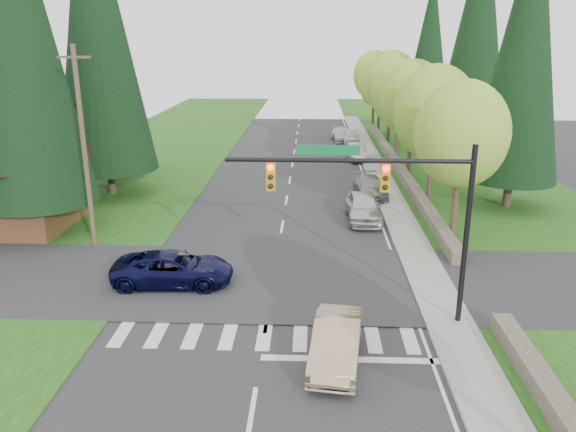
# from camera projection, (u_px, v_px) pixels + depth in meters

# --- Properties ---
(ground) EXTENTS (120.00, 120.00, 0.00)m
(ground) POSITION_uv_depth(u_px,v_px,m) (256.00, 389.00, 17.14)
(ground) COLOR #28282B
(ground) RESTS_ON ground
(grass_east) EXTENTS (14.00, 110.00, 0.06)m
(grass_east) POSITION_uv_depth(u_px,v_px,m) (490.00, 206.00, 35.64)
(grass_east) COLOR #164813
(grass_east) RESTS_ON ground
(grass_west) EXTENTS (14.00, 110.00, 0.06)m
(grass_west) POSITION_uv_depth(u_px,v_px,m) (88.00, 202.00, 36.70)
(grass_west) COLOR #164813
(grass_west) RESTS_ON ground
(cross_street) EXTENTS (120.00, 8.00, 0.10)m
(cross_street) POSITION_uv_depth(u_px,v_px,m) (273.00, 281.00, 24.75)
(cross_street) COLOR #28282B
(cross_street) RESTS_ON ground
(sidewalk_east) EXTENTS (1.80, 80.00, 0.13)m
(sidewalk_east) POSITION_uv_depth(u_px,v_px,m) (389.00, 196.00, 37.78)
(sidewalk_east) COLOR gray
(sidewalk_east) RESTS_ON ground
(curb_east) EXTENTS (0.20, 80.00, 0.13)m
(curb_east) POSITION_uv_depth(u_px,v_px,m) (377.00, 196.00, 37.82)
(curb_east) COLOR gray
(curb_east) RESTS_ON ground
(stone_wall_north) EXTENTS (0.70, 40.00, 0.70)m
(stone_wall_north) POSITION_uv_depth(u_px,v_px,m) (398.00, 166.00, 45.24)
(stone_wall_north) COLOR #4C4438
(stone_wall_north) RESTS_ON ground
(traffic_signal) EXTENTS (8.70, 0.37, 6.80)m
(traffic_signal) POSITION_uv_depth(u_px,v_px,m) (389.00, 195.00, 19.73)
(traffic_signal) COLOR black
(traffic_signal) RESTS_ON ground
(brown_building) EXTENTS (8.40, 8.40, 5.40)m
(brown_building) POSITION_uv_depth(u_px,v_px,m) (11.00, 172.00, 31.07)
(brown_building) COLOR #4C2D19
(brown_building) RESTS_ON ground
(utility_pole) EXTENTS (1.60, 0.24, 10.00)m
(utility_pole) POSITION_uv_depth(u_px,v_px,m) (84.00, 147.00, 27.39)
(utility_pole) COLOR #473828
(utility_pole) RESTS_ON ground
(decid_tree_0) EXTENTS (4.80, 4.80, 8.37)m
(decid_tree_0) POSITION_uv_depth(u_px,v_px,m) (461.00, 134.00, 28.40)
(decid_tree_0) COLOR #38281C
(decid_tree_0) RESTS_ON ground
(decid_tree_1) EXTENTS (5.20, 5.20, 8.80)m
(decid_tree_1) POSITION_uv_depth(u_px,v_px,m) (435.00, 113.00, 35.00)
(decid_tree_1) COLOR #38281C
(decid_tree_1) RESTS_ON ground
(decid_tree_2) EXTENTS (5.00, 5.00, 8.82)m
(decid_tree_2) POSITION_uv_depth(u_px,v_px,m) (413.00, 99.00, 41.63)
(decid_tree_2) COLOR #38281C
(decid_tree_2) RESTS_ON ground
(decid_tree_3) EXTENTS (5.00, 5.00, 8.55)m
(decid_tree_3) POSITION_uv_depth(u_px,v_px,m) (400.00, 93.00, 48.37)
(decid_tree_3) COLOR #38281C
(decid_tree_3) RESTS_ON ground
(decid_tree_4) EXTENTS (5.40, 5.40, 9.18)m
(decid_tree_4) POSITION_uv_depth(u_px,v_px,m) (391.00, 83.00, 54.91)
(decid_tree_4) COLOR #38281C
(decid_tree_4) RESTS_ON ground
(decid_tree_5) EXTENTS (4.80, 4.80, 8.30)m
(decid_tree_5) POSITION_uv_depth(u_px,v_px,m) (380.00, 83.00, 61.74)
(decid_tree_5) COLOR #38281C
(decid_tree_5) RESTS_ON ground
(decid_tree_6) EXTENTS (5.20, 5.20, 8.86)m
(decid_tree_6) POSITION_uv_depth(u_px,v_px,m) (375.00, 75.00, 68.30)
(decid_tree_6) COLOR #38281C
(decid_tree_6) RESTS_ON ground
(conifer_w_a) EXTENTS (6.12, 6.12, 19.80)m
(conifer_w_a) POSITION_uv_depth(u_px,v_px,m) (18.00, 26.00, 27.72)
(conifer_w_a) COLOR #38281C
(conifer_w_a) RESTS_ON ground
(conifer_w_b) EXTENTS (5.44, 5.44, 17.80)m
(conifer_w_b) POSITION_uv_depth(u_px,v_px,m) (4.00, 46.00, 31.95)
(conifer_w_b) COLOR #38281C
(conifer_w_b) RESTS_ON ground
(conifer_w_c) EXTENTS (6.46, 6.46, 20.80)m
(conifer_w_c) POSITION_uv_depth(u_px,v_px,m) (96.00, 20.00, 35.14)
(conifer_w_c) COLOR #38281C
(conifer_w_c) RESTS_ON ground
(conifer_w_e) EXTENTS (5.78, 5.78, 18.80)m
(conifer_w_e) POSITION_uv_depth(u_px,v_px,m) (101.00, 37.00, 41.24)
(conifer_w_e) COLOR #38281C
(conifer_w_e) RESTS_ON ground
(conifer_e_a) EXTENTS (5.44, 5.44, 17.80)m
(conifer_e_a) POSITION_uv_depth(u_px,v_px,m) (525.00, 46.00, 32.64)
(conifer_e_a) COLOR #38281C
(conifer_e_a) RESTS_ON ground
(conifer_e_b) EXTENTS (6.12, 6.12, 19.80)m
(conifer_e_b) POSITION_uv_depth(u_px,v_px,m) (477.00, 31.00, 45.62)
(conifer_e_b) COLOR #38281C
(conifer_e_b) RESTS_ON ground
(conifer_e_c) EXTENTS (5.10, 5.10, 16.80)m
(conifer_e_c) POSITION_uv_depth(u_px,v_px,m) (430.00, 47.00, 59.45)
(conifer_e_c) COLOR #38281C
(conifer_e_c) RESTS_ON ground
(sedan_champagne) EXTENTS (2.02, 4.48, 1.43)m
(sedan_champagne) POSITION_uv_depth(u_px,v_px,m) (336.00, 342.00, 18.43)
(sedan_champagne) COLOR tan
(sedan_champagne) RESTS_ON ground
(suv_navy) EXTENTS (5.25, 2.58, 1.44)m
(suv_navy) POSITION_uv_depth(u_px,v_px,m) (173.00, 269.00, 24.26)
(suv_navy) COLOR black
(suv_navy) RESTS_ON ground
(parked_car_a) EXTENTS (1.96, 4.77, 1.62)m
(parked_car_a) POSITION_uv_depth(u_px,v_px,m) (363.00, 207.00, 32.79)
(parked_car_a) COLOR silver
(parked_car_a) RESTS_ON ground
(parked_car_b) EXTENTS (2.22, 4.75, 1.34)m
(parked_car_b) POSITION_uv_depth(u_px,v_px,m) (370.00, 187.00, 37.72)
(parked_car_b) COLOR gray
(parked_car_b) RESTS_ON ground
(parked_car_c) EXTENTS (1.72, 4.28, 1.38)m
(parked_car_c) POSITION_uv_depth(u_px,v_px,m) (357.00, 152.00, 49.17)
(parked_car_c) COLOR #ABABB0
(parked_car_c) RESTS_ON ground
(parked_car_d) EXTENTS (1.80, 4.25, 1.43)m
(parked_car_d) POSITION_uv_depth(u_px,v_px,m) (351.00, 137.00, 56.74)
(parked_car_d) COLOR silver
(parked_car_d) RESTS_ON ground
(parked_car_e) EXTENTS (2.26, 4.59, 1.28)m
(parked_car_e) POSITION_uv_depth(u_px,v_px,m) (341.00, 135.00, 58.24)
(parked_car_e) COLOR #B1B0B6
(parked_car_e) RESTS_ON ground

